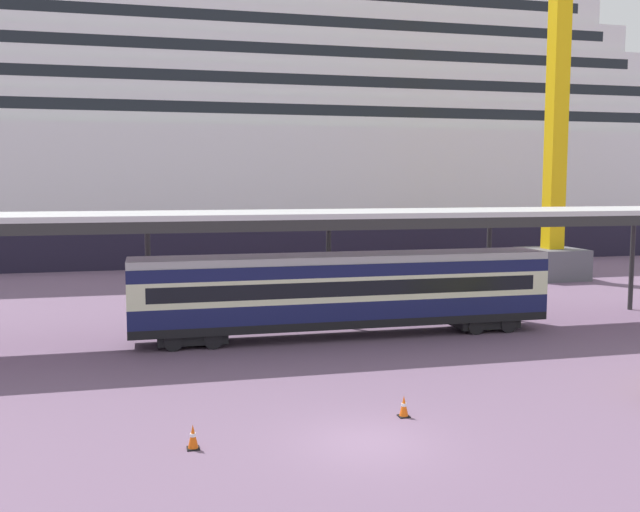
{
  "coord_description": "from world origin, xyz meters",
  "views": [
    {
      "loc": [
        -6.13,
        -19.18,
        7.62
      ],
      "look_at": [
        0.97,
        9.78,
        4.5
      ],
      "focal_mm": 39.67,
      "sensor_mm": 36.0,
      "label": 1
    }
  ],
  "objects_px": {
    "traffic_cone_near": "(404,406)",
    "dockside_crane": "(567,37)",
    "traffic_cone_mid": "(193,437)",
    "cruise_ship": "(15,137)",
    "train_carriage": "(344,291)"
  },
  "relations": [
    {
      "from": "train_carriage",
      "to": "dockside_crane",
      "type": "distance_m",
      "value": 32.25
    },
    {
      "from": "traffic_cone_mid",
      "to": "dockside_crane",
      "type": "xyz_separation_m",
      "value": [
        30.61,
        29.67,
        18.4
      ]
    },
    {
      "from": "traffic_cone_mid",
      "to": "traffic_cone_near",
      "type": "bearing_deg",
      "value": 9.93
    },
    {
      "from": "cruise_ship",
      "to": "traffic_cone_mid",
      "type": "height_order",
      "value": "cruise_ship"
    },
    {
      "from": "traffic_cone_near",
      "to": "traffic_cone_mid",
      "type": "bearing_deg",
      "value": -170.07
    },
    {
      "from": "cruise_ship",
      "to": "dockside_crane",
      "type": "bearing_deg",
      "value": -32.52
    },
    {
      "from": "train_carriage",
      "to": "traffic_cone_near",
      "type": "relative_size",
      "value": 29.31
    },
    {
      "from": "traffic_cone_near",
      "to": "dockside_crane",
      "type": "distance_m",
      "value": 41.4
    },
    {
      "from": "traffic_cone_mid",
      "to": "dockside_crane",
      "type": "bearing_deg",
      "value": 44.11
    },
    {
      "from": "traffic_cone_mid",
      "to": "dockside_crane",
      "type": "distance_m",
      "value": 46.43
    },
    {
      "from": "dockside_crane",
      "to": "train_carriage",
      "type": "bearing_deg",
      "value": -143.75
    },
    {
      "from": "traffic_cone_near",
      "to": "dockside_crane",
      "type": "xyz_separation_m",
      "value": [
        23.75,
        28.47,
        18.41
      ]
    },
    {
      "from": "cruise_ship",
      "to": "dockside_crane",
      "type": "xyz_separation_m",
      "value": [
        44.55,
        -28.4,
        6.57
      ]
    },
    {
      "from": "train_carriage",
      "to": "traffic_cone_mid",
      "type": "bearing_deg",
      "value": -121.83
    },
    {
      "from": "dockside_crane",
      "to": "traffic_cone_mid",
      "type": "bearing_deg",
      "value": -135.89
    }
  ]
}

